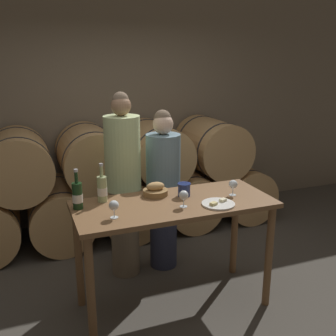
# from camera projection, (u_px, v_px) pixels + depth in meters

# --- Properties ---
(ground_plane) EXTENTS (10.00, 10.00, 0.00)m
(ground_plane) POSITION_uv_depth(u_px,v_px,m) (174.00, 304.00, 3.45)
(ground_plane) COLOR #4C473F
(stone_wall_back) EXTENTS (10.00, 0.12, 3.20)m
(stone_wall_back) POSITION_uv_depth(u_px,v_px,m) (110.00, 96.00, 4.98)
(stone_wall_back) COLOR gray
(stone_wall_back) RESTS_ON ground_plane
(barrel_stack) EXTENTS (3.82, 0.94, 1.34)m
(barrel_stack) POSITION_uv_depth(u_px,v_px,m) (124.00, 183.00, 4.72)
(barrel_stack) COLOR tan
(barrel_stack) RESTS_ON ground_plane
(tasting_table) EXTENTS (1.63, 0.69, 0.96)m
(tasting_table) POSITION_uv_depth(u_px,v_px,m) (174.00, 218.00, 3.22)
(tasting_table) COLOR brown
(tasting_table) RESTS_ON ground_plane
(person_left) EXTENTS (0.34, 0.34, 1.79)m
(person_left) POSITION_uv_depth(u_px,v_px,m) (124.00, 185.00, 3.72)
(person_left) COLOR #756651
(person_left) RESTS_ON ground_plane
(person_right) EXTENTS (0.33, 0.33, 1.61)m
(person_right) POSITION_uv_depth(u_px,v_px,m) (163.00, 190.00, 3.88)
(person_right) COLOR #2D334C
(person_right) RESTS_ON ground_plane
(wine_bottle_red) EXTENTS (0.08, 0.08, 0.32)m
(wine_bottle_red) POSITION_uv_depth(u_px,v_px,m) (77.00, 196.00, 3.02)
(wine_bottle_red) COLOR #193819
(wine_bottle_red) RESTS_ON tasting_table
(wine_bottle_white) EXTENTS (0.08, 0.08, 0.32)m
(wine_bottle_white) POSITION_uv_depth(u_px,v_px,m) (102.00, 189.00, 3.17)
(wine_bottle_white) COLOR #ADBC7F
(wine_bottle_white) RESTS_ON tasting_table
(blue_crock) EXTENTS (0.11, 0.11, 0.11)m
(blue_crock) POSITION_uv_depth(u_px,v_px,m) (184.00, 189.00, 3.30)
(blue_crock) COLOR navy
(blue_crock) RESTS_ON tasting_table
(bread_basket) EXTENTS (0.21, 0.21, 0.12)m
(bread_basket) POSITION_uv_depth(u_px,v_px,m) (155.00, 190.00, 3.33)
(bread_basket) COLOR olive
(bread_basket) RESTS_ON tasting_table
(cheese_plate) EXTENTS (0.27, 0.27, 0.04)m
(cheese_plate) POSITION_uv_depth(u_px,v_px,m) (218.00, 204.00, 3.12)
(cheese_plate) COLOR white
(cheese_plate) RESTS_ON tasting_table
(wine_glass_far_left) EXTENTS (0.07, 0.07, 0.13)m
(wine_glass_far_left) POSITION_uv_depth(u_px,v_px,m) (114.00, 206.00, 2.85)
(wine_glass_far_left) COLOR white
(wine_glass_far_left) RESTS_ON tasting_table
(wine_glass_left) EXTENTS (0.07, 0.07, 0.13)m
(wine_glass_left) POSITION_uv_depth(u_px,v_px,m) (184.00, 196.00, 3.06)
(wine_glass_left) COLOR white
(wine_glass_left) RESTS_ON tasting_table
(wine_glass_center) EXTENTS (0.07, 0.07, 0.13)m
(wine_glass_center) POSITION_uv_depth(u_px,v_px,m) (233.00, 185.00, 3.31)
(wine_glass_center) COLOR white
(wine_glass_center) RESTS_ON tasting_table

